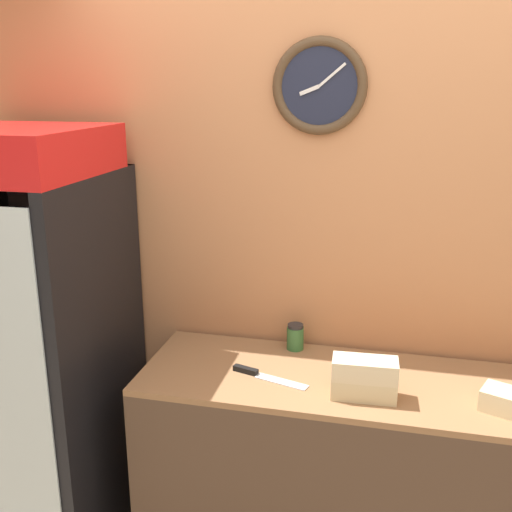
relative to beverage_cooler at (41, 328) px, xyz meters
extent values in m
cube|color=tan|center=(1.32, 0.37, 0.33)|extent=(5.20, 0.06, 2.70)
torus|color=#4C3823|center=(1.12, 0.32, 0.99)|extent=(0.37, 0.04, 0.37)
cylinder|color=#1E2338|center=(1.12, 0.32, 0.99)|extent=(0.31, 0.01, 0.31)
cube|color=white|center=(1.08, 0.31, 0.98)|extent=(0.08, 0.01, 0.04)
cube|color=white|center=(1.17, 0.31, 1.04)|extent=(0.11, 0.01, 0.09)
cube|color=#4C3828|center=(1.32, 0.03, -0.57)|extent=(1.67, 0.57, 0.90)
cube|color=#8E6642|center=(1.32, 0.03, -0.11)|extent=(1.67, 0.57, 0.02)
cube|color=black|center=(0.00, 0.30, -0.18)|extent=(0.66, 0.04, 1.69)
cube|color=black|center=(0.30, -0.04, -0.18)|extent=(0.05, 0.71, 1.69)
cube|color=white|center=(0.00, 0.27, -0.18)|extent=(0.56, 0.02, 1.59)
cube|color=red|center=(0.00, -0.08, 0.76)|extent=(0.66, 0.64, 0.18)
cube|color=silver|center=(0.00, -0.06, -0.54)|extent=(0.54, 0.59, 0.01)
cube|color=silver|center=(0.00, -0.06, -0.17)|extent=(0.54, 0.59, 0.01)
cube|color=silver|center=(0.00, -0.06, 0.21)|extent=(0.54, 0.59, 0.01)
cylinder|color=navy|center=(0.17, -0.32, 0.29)|extent=(0.06, 0.06, 0.14)
cylinder|color=navy|center=(0.17, -0.32, 0.39)|extent=(0.02, 0.02, 0.06)
cylinder|color=orange|center=(0.17, -0.32, -0.48)|extent=(0.06, 0.06, 0.11)
cylinder|color=orange|center=(0.17, -0.32, -0.40)|extent=(0.02, 0.02, 0.05)
cylinder|color=navy|center=(0.07, -0.32, 0.29)|extent=(0.06, 0.06, 0.16)
cube|color=beige|center=(1.37, -0.09, -0.06)|extent=(0.24, 0.12, 0.07)
cube|color=beige|center=(1.37, -0.09, 0.02)|extent=(0.24, 0.12, 0.07)
cube|color=silver|center=(1.06, -0.05, -0.09)|extent=(0.22, 0.10, 0.00)
cube|color=black|center=(0.90, -0.01, -0.08)|extent=(0.11, 0.05, 0.02)
cylinder|color=#336B38|center=(1.06, 0.25, -0.05)|extent=(0.07, 0.07, 0.10)
cylinder|color=#262628|center=(1.06, 0.25, 0.01)|extent=(0.07, 0.07, 0.01)
camera|label=1|loc=(1.44, -2.08, 1.02)|focal=42.00mm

